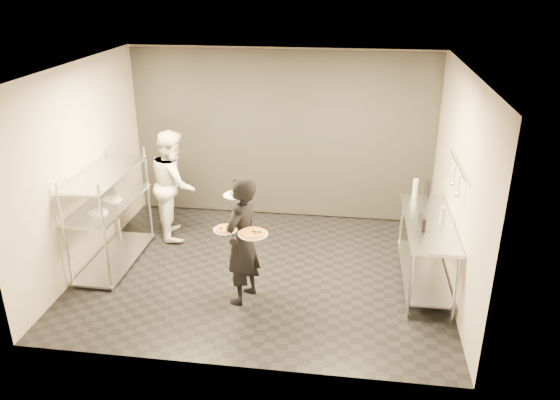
# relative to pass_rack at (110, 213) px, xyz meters

# --- Properties ---
(room_shell) EXTENTS (5.00, 4.00, 2.80)m
(room_shell) POSITION_rel_pass_rack_xyz_m (2.15, 1.18, 0.63)
(room_shell) COLOR black
(room_shell) RESTS_ON ground
(pass_rack) EXTENTS (0.60, 1.60, 1.50)m
(pass_rack) POSITION_rel_pass_rack_xyz_m (0.00, 0.00, 0.00)
(pass_rack) COLOR silver
(pass_rack) RESTS_ON ground
(prep_counter) EXTENTS (0.60, 1.80, 0.92)m
(prep_counter) POSITION_rel_pass_rack_xyz_m (4.33, 0.00, -0.14)
(prep_counter) COLOR silver
(prep_counter) RESTS_ON ground
(utensil_rail) EXTENTS (0.07, 1.20, 0.31)m
(utensil_rail) POSITION_rel_pass_rack_xyz_m (4.58, 0.00, 0.78)
(utensil_rail) COLOR silver
(utensil_rail) RESTS_ON room_shell
(waiter) EXTENTS (0.58, 0.71, 1.67)m
(waiter) POSITION_rel_pass_rack_xyz_m (2.02, -0.71, 0.07)
(waiter) COLOR black
(waiter) RESTS_ON ground
(chef) EXTENTS (0.89, 1.00, 1.70)m
(chef) POSITION_rel_pass_rack_xyz_m (0.60, 0.98, 0.08)
(chef) COLOR white
(chef) RESTS_ON ground
(pizza_plate_near) EXTENTS (0.29, 0.29, 0.05)m
(pizza_plate_near) POSITION_rel_pass_rack_xyz_m (1.86, -0.88, 0.30)
(pizza_plate_near) COLOR white
(pizza_plate_near) RESTS_ON waiter
(pizza_plate_far) EXTENTS (0.35, 0.35, 0.05)m
(pizza_plate_far) POSITION_rel_pass_rack_xyz_m (2.21, -0.95, 0.30)
(pizza_plate_far) COLOR white
(pizza_plate_far) RESTS_ON waiter
(salad_plate) EXTENTS (0.30, 0.30, 0.07)m
(salad_plate) POSITION_rel_pass_rack_xyz_m (1.89, -0.42, 0.56)
(salad_plate) COLOR white
(salad_plate) RESTS_ON waiter
(pos_monitor) EXTENTS (0.07, 0.24, 0.17)m
(pos_monitor) POSITION_rel_pass_rack_xyz_m (4.21, -0.23, 0.24)
(pos_monitor) COLOR black
(pos_monitor) RESTS_ON prep_counter
(bottle_green) EXTENTS (0.07, 0.07, 0.27)m
(bottle_green) POSITION_rel_pass_rack_xyz_m (4.21, 0.80, 0.28)
(bottle_green) COLOR gray
(bottle_green) RESTS_ON prep_counter
(bottle_clear) EXTENTS (0.07, 0.07, 0.23)m
(bottle_clear) POSITION_rel_pass_rack_xyz_m (4.48, -0.06, 0.26)
(bottle_clear) COLOR gray
(bottle_clear) RESTS_ON prep_counter
(bottle_dark) EXTENTS (0.07, 0.07, 0.25)m
(bottle_dark) POSITION_rel_pass_rack_xyz_m (4.38, 0.80, 0.28)
(bottle_dark) COLOR black
(bottle_dark) RESTS_ON prep_counter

